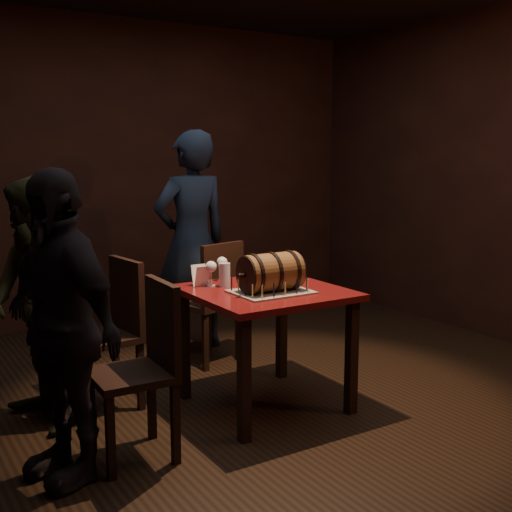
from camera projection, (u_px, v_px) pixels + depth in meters
name	position (u px, v px, depth m)	size (l,w,h in m)	color
room_shell	(263.00, 183.00, 3.87)	(5.04, 5.04, 2.80)	black
pub_table	(265.00, 307.00, 3.97)	(0.90, 0.90, 0.75)	#530D0F
cake_board	(271.00, 292.00, 3.85)	(0.45, 0.35, 0.01)	gray
barrel_cake	(271.00, 272.00, 3.83)	(0.41, 0.25, 0.25)	brown
birthday_candles	(271.00, 284.00, 3.85)	(0.40, 0.30, 0.09)	#DAD382
wine_glass_left	(211.00, 268.00, 4.03)	(0.07, 0.07, 0.16)	silver
wine_glass_mid	(222.00, 263.00, 4.19)	(0.07, 0.07, 0.16)	silver
wine_glass_right	(259.00, 263.00, 4.21)	(0.07, 0.07, 0.16)	silver
pint_of_ale	(225.00, 275.00, 4.02)	(0.07, 0.07, 0.15)	silver
menu_card	(201.00, 276.00, 4.04)	(0.10, 0.05, 0.13)	white
chair_back	(214.00, 296.00, 4.80)	(0.49, 0.49, 0.93)	black
chair_left_rear	(113.00, 325.00, 3.99)	(0.44, 0.44, 0.93)	black
chair_left_front	(145.00, 359.00, 3.33)	(0.41, 0.41, 0.93)	black
person_back	(191.00, 242.00, 5.12)	(0.64, 0.42, 1.76)	#1B2637
person_left_rear	(37.00, 305.00, 3.64)	(0.71, 0.55, 1.46)	#36361B
person_left_front	(60.00, 327.00, 3.06)	(0.89, 0.37, 1.52)	black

